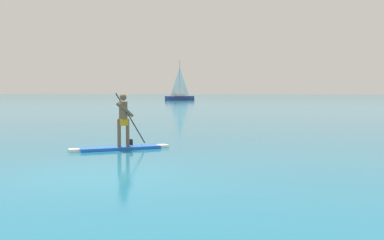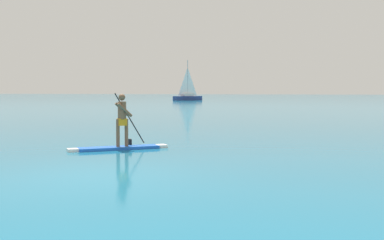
# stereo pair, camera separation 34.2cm
# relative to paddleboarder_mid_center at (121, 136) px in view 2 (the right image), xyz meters

# --- Properties ---
(ground) EXTENTS (440.00, 440.00, 0.00)m
(ground) POSITION_rel_paddleboarder_mid_center_xyz_m (1.40, -4.43, -0.41)
(ground) COLOR #196B8C
(paddleboarder_mid_center) EXTENTS (2.63, 2.27, 1.80)m
(paddleboarder_mid_center) POSITION_rel_paddleboarder_mid_center_xyz_m (0.00, 0.00, 0.00)
(paddleboarder_mid_center) COLOR blue
(paddleboarder_mid_center) RESTS_ON ground
(sailboat_left_horizon) EXTENTS (4.57, 5.20, 7.38)m
(sailboat_left_horizon) POSITION_rel_paddleboarder_mid_center_xyz_m (-20.29, 73.13, 0.53)
(sailboat_left_horizon) COLOR navy
(sailboat_left_horizon) RESTS_ON ground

